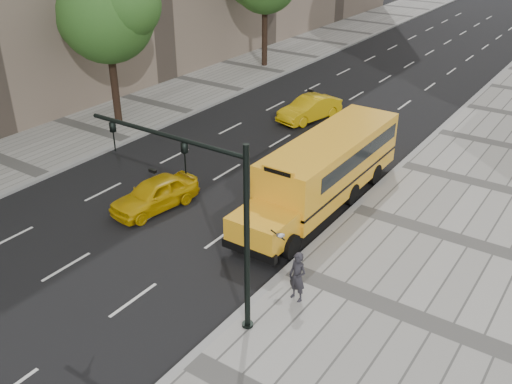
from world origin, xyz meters
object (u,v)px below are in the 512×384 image
Objects in this scene: taxi_near at (155,194)px; pedestrian at (297,277)px; traffic_signal at (208,205)px; tree_b at (107,14)px; taxi_far at (309,109)px; school_bus at (328,165)px.

pedestrian reaches higher than taxi_near.
traffic_signal reaches higher than taxi_near.
tree_b is 2.22× the size of taxi_near.
taxi_far is (0.02, 13.69, 0.02)m from taxi_near.
tree_b is 20.36m from pedestrian.
pedestrian is at bearing -47.64° from taxi_far.
taxi_far is 0.69× the size of traffic_signal.
tree_b reaches higher than pedestrian.
taxi_near is (-5.87, -4.91, -1.06)m from school_bus.
school_bus reaches higher than taxi_near.
pedestrian is (17.59, -8.68, -5.47)m from tree_b.
tree_b is 19.09m from traffic_signal.
school_bus is 9.48m from traffic_signal.
taxi_near is at bearing -140.08° from school_bus.
tree_b reaches higher than taxi_far.
tree_b is 1.44× the size of traffic_signal.
taxi_near is 8.84m from pedestrian.
taxi_far is at bearing 110.02° from traffic_signal.
school_bus is 6.35× the size of pedestrian.
tree_b is 2.09× the size of taxi_far.
pedestrian is (8.56, -2.19, 0.35)m from taxi_near.
taxi_far is at bearing 123.65° from school_bus.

